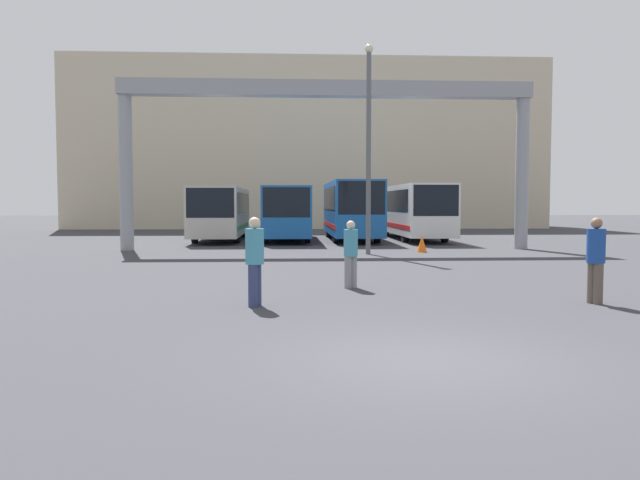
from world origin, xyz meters
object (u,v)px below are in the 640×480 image
Objects in this scene: bus_slot_2 at (351,207)px; traffic_cone at (422,244)px; bus_slot_0 at (222,210)px; bus_slot_1 at (286,210)px; pedestrian_far_center at (351,252)px; bus_slot_3 at (413,208)px; pedestrian_near_left at (596,258)px; pedestrian_mid_left at (255,259)px; lamp_post at (369,141)px.

bus_slot_2 is 9.58m from traffic_cone.
bus_slot_0 is 3.76m from bus_slot_1.
bus_slot_2 reaches higher than traffic_cone.
traffic_cone is (2.14, -9.20, -1.56)m from bus_slot_2.
bus_slot_1 reaches higher than pedestrian_far_center.
bus_slot_3 is 23.77m from pedestrian_near_left.
bus_slot_0 is at bearing 176.66° from bus_slot_2.
pedestrian_near_left is 5.65m from pedestrian_far_center.
traffic_cone is (-1.61, -9.79, -1.46)m from bus_slot_3.
pedestrian_mid_left is (-0.67, -23.26, -0.76)m from bus_slot_1.
bus_slot_1 reaches higher than pedestrian_near_left.
bus_slot_3 is 6.14× the size of pedestrian_mid_left.
pedestrian_far_center is at bearing -99.95° from lamp_post.
pedestrian_near_left is at bearing -66.43° from bus_slot_0.
pedestrian_mid_left is at bearing -109.02° from bus_slot_3.
traffic_cone is at bearing -45.01° from bus_slot_0.
bus_slot_2 is at bearing -10.26° from pedestrian_near_left.
lamp_post reaches higher than bus_slot_3.
pedestrian_far_center is at bearing -75.62° from bus_slot_0.
bus_slot_3 is 11.80m from lamp_post.
pedestrian_mid_left is 7.22m from pedestrian_near_left.
pedestrian_far_center is at bearing 43.97° from pedestrian_near_left.
bus_slot_2 is 23.55m from pedestrian_mid_left.
lamp_post reaches higher than pedestrian_far_center.
bus_slot_2 reaches higher than pedestrian_far_center.
traffic_cone is 0.08× the size of lamp_post.
bus_slot_2 reaches higher than pedestrian_near_left.
bus_slot_0 is at bearing -104.58° from pedestrian_far_center.
pedestrian_near_left is (-0.95, -23.74, -0.85)m from bus_slot_3.
traffic_cone is at bearing 20.09° from lamp_post.
lamp_post is (3.41, -10.26, 2.96)m from bus_slot_1.
pedestrian_far_center is 12.03m from traffic_cone.
pedestrian_near_left is at bearing -74.32° from bus_slot_1.
bus_slot_2 reaches higher than pedestrian_mid_left.
bus_slot_0 reaches higher than pedestrian_near_left.
bus_slot_2 is 0.90× the size of bus_slot_3.
pedestrian_mid_left is at bearing -115.26° from traffic_cone.
bus_slot_2 is (3.75, -0.15, 0.18)m from bus_slot_1.
pedestrian_far_center reaches higher than traffic_cone.
bus_slot_3 is 25.08m from pedestrian_mid_left.
pedestrian_far_center is (1.60, -20.58, -0.84)m from bus_slot_1.
bus_slot_0 reaches higher than pedestrian_far_center.
pedestrian_mid_left is 0.21× the size of lamp_post.
pedestrian_mid_left is 2.58× the size of traffic_cone.
pedestrian_mid_left is 3.52m from pedestrian_far_center.
bus_slot_2 is 5.56× the size of pedestrian_near_left.
bus_slot_0 reaches higher than traffic_cone.
pedestrian_near_left reaches higher than pedestrian_far_center.
bus_slot_3 is (3.75, 0.58, -0.10)m from bus_slot_2.
traffic_cone is at bearing -76.90° from bus_slot_2.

